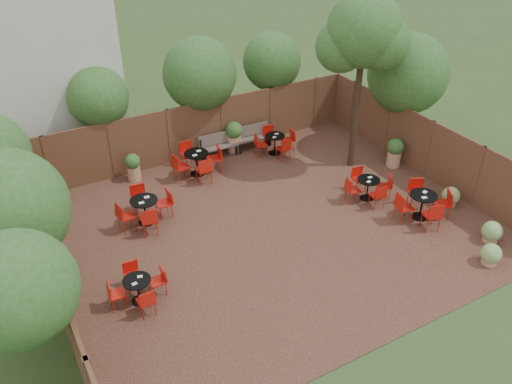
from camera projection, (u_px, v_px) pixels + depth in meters
ground at (270, 228)px, 15.47m from camera, size 80.00×80.00×0.00m
courtyard_paving at (270, 227)px, 15.46m from camera, size 12.00×10.00×0.02m
fence_back at (197, 131)px, 18.61m from camera, size 12.00×0.08×2.00m
fence_left at (48, 268)px, 12.44m from camera, size 0.08×10.00×2.00m
fence_right at (429, 149)px, 17.43m from camera, size 0.08×10.00×2.00m
neighbour_building at (26, 41)px, 17.35m from camera, size 5.00×4.00×8.00m
overhang_foliage at (192, 117)px, 15.41m from camera, size 15.80×10.46×2.75m
courtyard_tree at (364, 37)px, 16.18m from camera, size 2.55×2.45×5.80m
park_bench_left at (218, 145)px, 18.89m from camera, size 1.37×0.50×0.84m
park_bench_right at (252, 136)px, 19.46m from camera, size 1.39×0.51×0.85m
bistro_tables at (261, 191)px, 16.31m from camera, size 9.91×7.19×0.92m
planters at (204, 159)px, 17.72m from camera, size 11.76×4.28×1.12m
low_shrubs at (477, 226)px, 15.01m from camera, size 1.76×3.07×0.61m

